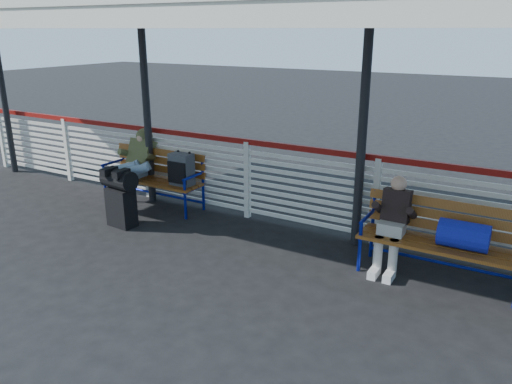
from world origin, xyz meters
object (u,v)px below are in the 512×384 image
Objects in this scene: luggage_stack at (120,195)px; traveler_man at (131,166)px; bench_right at (451,235)px; companion_person at (392,223)px; bench_left at (164,171)px.

luggage_stack is 0.57× the size of traveler_man.
luggage_stack is at bearing -172.29° from bench_right.
bench_right is 4.84m from traveler_man.
companion_person reaches higher than bench_right.
companion_person is (3.83, 0.59, 0.12)m from luggage_stack.
luggage_stack is 4.53m from bench_right.
traveler_man is at bearing -139.91° from bench_left.
traveler_man is at bearing 179.76° from bench_right.
bench_right is at bearing -0.24° from traveler_man.
bench_left is at bearing 40.09° from traveler_man.
companion_person is at bearing -5.49° from bench_left.
companion_person reaches higher than bench_left.
bench_left is at bearing 93.19° from luggage_stack.
traveler_man is at bearing 124.80° from luggage_stack.
traveler_man is 1.33× the size of companion_person.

